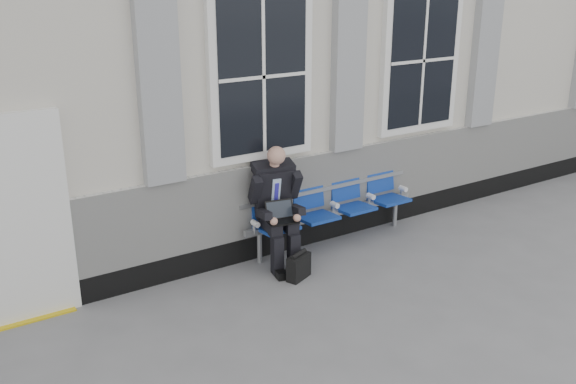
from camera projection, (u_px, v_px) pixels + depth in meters
ground at (470, 257)px, 8.04m from camera, size 70.00×70.00×0.00m
station_building at (312, 49)px, 10.05m from camera, size 14.40×4.40×4.49m
bench at (331, 203)px, 8.29m from camera, size 2.60×0.47×0.91m
businessman at (276, 202)px, 7.63m from camera, size 0.65×0.87×1.48m
briefcase at (299, 266)px, 7.43m from camera, size 0.36×0.26×0.34m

